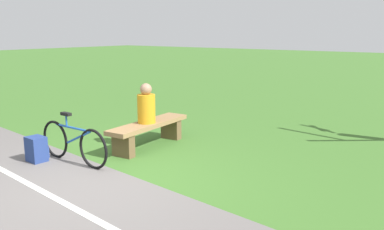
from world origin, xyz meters
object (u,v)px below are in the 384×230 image
object	(u,v)px
person_seated	(146,106)
backpack	(37,150)
bicycle	(73,143)
bench	(149,130)

from	to	relation	value
person_seated	backpack	world-z (taller)	person_seated
bicycle	backpack	size ratio (longest dim) A/B	3.78
bicycle	backpack	bearing A→B (deg)	-147.96
person_seated	backpack	bearing A→B (deg)	-31.33
backpack	bench	bearing A→B (deg)	153.93
bench	bicycle	world-z (taller)	bicycle
bench	person_seated	distance (m)	0.46
person_seated	bicycle	distance (m)	1.50
person_seated	bicycle	xyz separation A→B (m)	(1.39, -0.34, -0.45)
backpack	bicycle	bearing A→B (deg)	121.82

